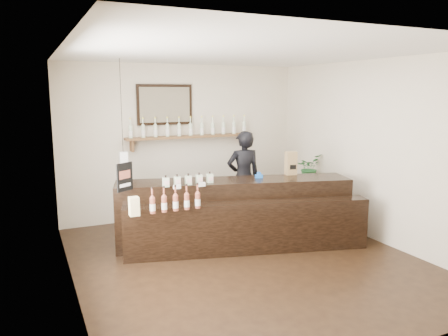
% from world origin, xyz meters
% --- Properties ---
extents(ground, '(5.00, 5.00, 0.00)m').
position_xyz_m(ground, '(0.00, 0.00, 0.00)').
color(ground, black).
rests_on(ground, ground).
extents(room_shell, '(5.00, 5.00, 5.00)m').
position_xyz_m(room_shell, '(0.00, 0.00, 1.70)').
color(room_shell, beige).
rests_on(room_shell, ground).
extents(back_wall_decor, '(2.66, 0.96, 1.69)m').
position_xyz_m(back_wall_decor, '(-0.15, 2.37, 1.76)').
color(back_wall_decor, brown).
rests_on(back_wall_decor, ground).
extents(counter, '(3.59, 1.83, 1.16)m').
position_xyz_m(counter, '(0.17, 0.57, 0.46)').
color(counter, black).
rests_on(counter, ground).
extents(promo_sign, '(0.24, 0.16, 0.38)m').
position_xyz_m(promo_sign, '(-1.49, 0.63, 1.18)').
color(promo_sign, black).
rests_on(promo_sign, counter).
extents(paper_bag, '(0.19, 0.15, 0.37)m').
position_xyz_m(paper_bag, '(1.18, 0.70, 1.18)').
color(paper_bag, olive).
rests_on(paper_bag, counter).
extents(tape_dispenser, '(0.12, 0.07, 0.10)m').
position_xyz_m(tape_dispenser, '(0.58, 0.67, 1.03)').
color(tape_dispenser, blue).
rests_on(tape_dispenser, counter).
extents(side_cabinet, '(0.46, 0.56, 0.70)m').
position_xyz_m(side_cabinet, '(2.00, 1.34, 0.35)').
color(side_cabinet, brown).
rests_on(side_cabinet, ground).
extents(potted_plant, '(0.56, 0.54, 0.48)m').
position_xyz_m(potted_plant, '(2.00, 1.34, 0.95)').
color(potted_plant, '#265F2C').
rests_on(potted_plant, side_cabinet).
extents(shopkeeper, '(0.73, 0.53, 1.86)m').
position_xyz_m(shopkeeper, '(0.77, 1.55, 0.93)').
color(shopkeeper, black).
rests_on(shopkeeper, ground).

